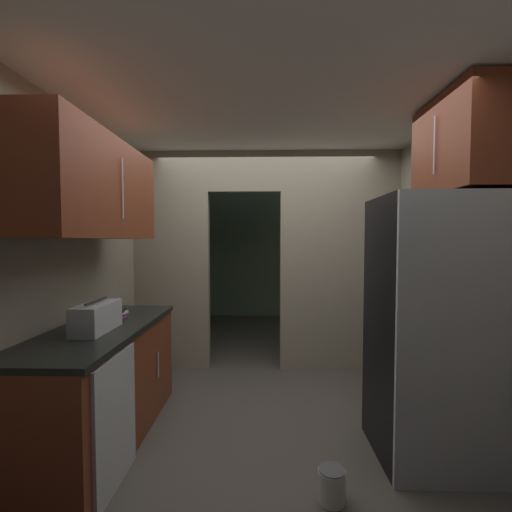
# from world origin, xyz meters

# --- Properties ---
(ground) EXTENTS (20.00, 20.00, 0.00)m
(ground) POSITION_xyz_m (0.00, 0.00, 0.00)
(ground) COLOR #47423D
(kitchen_overhead_slab) EXTENTS (3.52, 6.53, 0.06)m
(kitchen_overhead_slab) POSITION_xyz_m (0.00, 0.38, 2.61)
(kitchen_overhead_slab) COLOR silver
(kitchen_partition) EXTENTS (3.12, 0.12, 2.58)m
(kitchen_partition) POSITION_xyz_m (0.07, 1.27, 1.36)
(kitchen_partition) COLOR gray
(kitchen_partition) RESTS_ON ground
(adjoining_room_shell) EXTENTS (3.12, 2.96, 2.58)m
(adjoining_room_shell) POSITION_xyz_m (0.00, 3.23, 1.29)
(adjoining_room_shell) COLOR slate
(adjoining_room_shell) RESTS_ON ground
(kitchen_flank_left) EXTENTS (0.10, 3.77, 2.58)m
(kitchen_flank_left) POSITION_xyz_m (-1.61, -0.62, 1.29)
(kitchen_flank_left) COLOR gray
(kitchen_flank_left) RESTS_ON ground
(refrigerator) EXTENTS (0.75, 0.73, 1.84)m
(refrigerator) POSITION_xyz_m (1.16, -0.41, 0.92)
(refrigerator) COLOR black
(refrigerator) RESTS_ON ground
(lower_cabinet_run) EXTENTS (0.64, 1.68, 0.89)m
(lower_cabinet_run) POSITION_xyz_m (-1.24, -0.29, 0.44)
(lower_cabinet_run) COLOR maroon
(lower_cabinet_run) RESTS_ON ground
(dishwasher) EXTENTS (0.02, 0.56, 0.83)m
(dishwasher) POSITION_xyz_m (-0.93, -0.76, 0.41)
(dishwasher) COLOR #B7BABC
(dishwasher) RESTS_ON ground
(upper_cabinet_counterside) EXTENTS (0.36, 1.51, 0.74)m
(upper_cabinet_counterside) POSITION_xyz_m (-1.24, -0.29, 1.92)
(upper_cabinet_counterside) COLOR maroon
(upper_cabinet_fridgeside) EXTENTS (0.36, 0.83, 0.69)m
(upper_cabinet_fridgeside) POSITION_xyz_m (1.38, -0.31, 2.21)
(upper_cabinet_fridgeside) COLOR maroon
(boombox) EXTENTS (0.20, 0.43, 0.23)m
(boombox) POSITION_xyz_m (-1.21, -0.42, 0.99)
(boombox) COLOR #B2B2B7
(boombox) RESTS_ON lower_cabinet_run
(book_stack) EXTENTS (0.14, 0.16, 0.07)m
(book_stack) POSITION_xyz_m (-1.24, -0.00, 0.92)
(book_stack) COLOR #8C3893
(book_stack) RESTS_ON lower_cabinet_run
(paint_can) EXTENTS (0.16, 0.16, 0.19)m
(paint_can) POSITION_xyz_m (0.38, -0.85, 0.10)
(paint_can) COLOR silver
(paint_can) RESTS_ON ground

